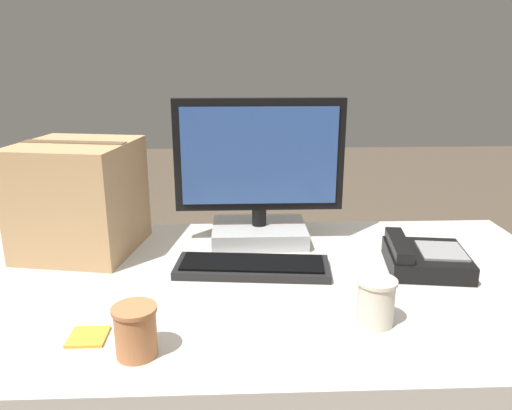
{
  "coord_description": "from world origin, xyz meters",
  "views": [
    {
      "loc": [
        0.01,
        -1.17,
        1.31
      ],
      "look_at": [
        0.07,
        0.17,
        0.9
      ],
      "focal_mm": 35.0,
      "sensor_mm": 36.0,
      "label": 1
    }
  ],
  "objects_px": {
    "monitor": "(259,184)",
    "sticky_note_pad": "(88,337)",
    "paper_cup_right": "(376,302)",
    "keyboard": "(252,266)",
    "desk_phone": "(424,258)",
    "paper_cup_left": "(136,331)",
    "cardboard_box": "(80,197)"
  },
  "relations": [
    {
      "from": "monitor",
      "to": "sticky_note_pad",
      "type": "distance_m",
      "value": 0.69
    },
    {
      "from": "paper_cup_right",
      "to": "keyboard",
      "type": "bearing_deg",
      "value": 131.94
    },
    {
      "from": "monitor",
      "to": "paper_cup_right",
      "type": "relative_size",
      "value": 4.88
    },
    {
      "from": "desk_phone",
      "to": "paper_cup_left",
      "type": "distance_m",
      "value": 0.8
    },
    {
      "from": "keyboard",
      "to": "cardboard_box",
      "type": "height_order",
      "value": "cardboard_box"
    },
    {
      "from": "keyboard",
      "to": "desk_phone",
      "type": "height_order",
      "value": "desk_phone"
    },
    {
      "from": "paper_cup_left",
      "to": "paper_cup_right",
      "type": "relative_size",
      "value": 0.98
    },
    {
      "from": "keyboard",
      "to": "cardboard_box",
      "type": "relative_size",
      "value": 1.16
    },
    {
      "from": "keyboard",
      "to": "paper_cup_right",
      "type": "xyz_separation_m",
      "value": [
        0.25,
        -0.28,
        0.04
      ]
    },
    {
      "from": "monitor",
      "to": "paper_cup_left",
      "type": "distance_m",
      "value": 0.68
    },
    {
      "from": "keyboard",
      "to": "cardboard_box",
      "type": "bearing_deg",
      "value": 165.68
    },
    {
      "from": "paper_cup_left",
      "to": "cardboard_box",
      "type": "distance_m",
      "value": 0.63
    },
    {
      "from": "paper_cup_right",
      "to": "sticky_note_pad",
      "type": "height_order",
      "value": "paper_cup_right"
    },
    {
      "from": "monitor",
      "to": "keyboard",
      "type": "distance_m",
      "value": 0.29
    },
    {
      "from": "paper_cup_right",
      "to": "sticky_note_pad",
      "type": "xyz_separation_m",
      "value": [
        -0.6,
        -0.03,
        -0.05
      ]
    },
    {
      "from": "keyboard",
      "to": "paper_cup_left",
      "type": "height_order",
      "value": "paper_cup_left"
    },
    {
      "from": "monitor",
      "to": "paper_cup_left",
      "type": "bearing_deg",
      "value": -113.47
    },
    {
      "from": "monitor",
      "to": "paper_cup_right",
      "type": "distance_m",
      "value": 0.58
    },
    {
      "from": "paper_cup_left",
      "to": "paper_cup_right",
      "type": "xyz_separation_m",
      "value": [
        0.49,
        0.1,
        0.0
      ]
    },
    {
      "from": "desk_phone",
      "to": "cardboard_box",
      "type": "distance_m",
      "value": 0.98
    },
    {
      "from": "keyboard",
      "to": "sticky_note_pad",
      "type": "relative_size",
      "value": 5.55
    },
    {
      "from": "sticky_note_pad",
      "to": "paper_cup_right",
      "type": "bearing_deg",
      "value": 3.16
    },
    {
      "from": "monitor",
      "to": "desk_phone",
      "type": "xyz_separation_m",
      "value": [
        0.44,
        -0.23,
        -0.15
      ]
    },
    {
      "from": "cardboard_box",
      "to": "desk_phone",
      "type": "bearing_deg",
      "value": -10.52
    },
    {
      "from": "paper_cup_left",
      "to": "sticky_note_pad",
      "type": "xyz_separation_m",
      "value": [
        -0.11,
        0.06,
        -0.05
      ]
    },
    {
      "from": "monitor",
      "to": "desk_phone",
      "type": "relative_size",
      "value": 2.05
    },
    {
      "from": "monitor",
      "to": "keyboard",
      "type": "relative_size",
      "value": 1.2
    },
    {
      "from": "sticky_note_pad",
      "to": "desk_phone",
      "type": "bearing_deg",
      "value": 21.35
    },
    {
      "from": "desk_phone",
      "to": "monitor",
      "type": "bearing_deg",
      "value": 160.49
    },
    {
      "from": "paper_cup_left",
      "to": "sticky_note_pad",
      "type": "relative_size",
      "value": 1.35
    },
    {
      "from": "paper_cup_right",
      "to": "cardboard_box",
      "type": "distance_m",
      "value": 0.89
    },
    {
      "from": "monitor",
      "to": "cardboard_box",
      "type": "bearing_deg",
      "value": -174.36
    }
  ]
}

